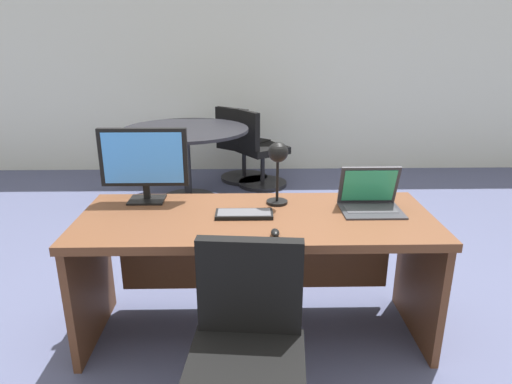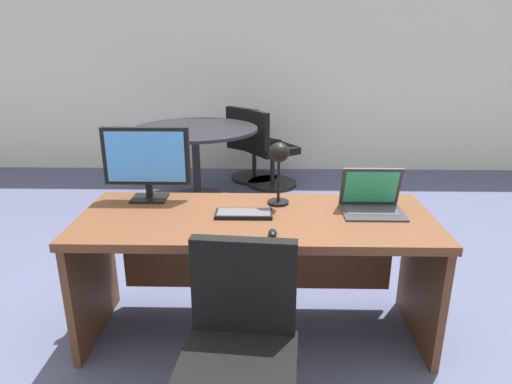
{
  "view_description": "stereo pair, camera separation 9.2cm",
  "coord_description": "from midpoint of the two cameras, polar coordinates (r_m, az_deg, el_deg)",
  "views": [
    {
      "loc": [
        -0.05,
        -2.18,
        1.6
      ],
      "look_at": [
        0.0,
        0.04,
        0.85
      ],
      "focal_mm": 31.35,
      "sensor_mm": 36.0,
      "label": 1
    },
    {
      "loc": [
        0.05,
        -2.18,
        1.6
      ],
      "look_at": [
        0.0,
        0.04,
        0.85
      ],
      "focal_mm": 31.35,
      "sensor_mm": 36.0,
      "label": 2
    }
  ],
  "objects": [
    {
      "name": "keyboard",
      "position": [
        2.35,
        -0.43,
        -2.79
      ],
      "size": [
        0.3,
        0.13,
        0.02
      ],
      "color": "black",
      "rests_on": "desk"
    },
    {
      "name": "desk_lamp",
      "position": [
        2.43,
        4.04,
        4.02
      ],
      "size": [
        0.12,
        0.14,
        0.36
      ],
      "color": "black",
      "rests_on": "desk"
    },
    {
      "name": "meeting_table",
      "position": [
        4.6,
        -7.16,
        5.86
      ],
      "size": [
        1.27,
        1.27,
        0.77
      ],
      "color": "black",
      "rests_on": "ground"
    },
    {
      "name": "meeting_chair_far",
      "position": [
        5.08,
        2.12,
        4.69
      ],
      "size": [
        0.65,
        0.64,
        0.88
      ],
      "color": "black",
      "rests_on": "ground"
    },
    {
      "name": "office_chair",
      "position": [
        1.93,
        -0.7,
        -21.95
      ],
      "size": [
        0.56,
        0.56,
        0.85
      ],
      "color": "black",
      "rests_on": "ground"
    },
    {
      "name": "desk",
      "position": [
        2.47,
        1.08,
        -6.72
      ],
      "size": [
        1.87,
        0.73,
        0.73
      ],
      "color": "#56331E",
      "rests_on": "ground"
    },
    {
      "name": "mouse",
      "position": [
        2.11,
        3.38,
        -5.26
      ],
      "size": [
        0.04,
        0.07,
        0.03
      ],
      "color": "black",
      "rests_on": "desk"
    },
    {
      "name": "monitor",
      "position": [
        2.59,
        -12.82,
        4.12
      ],
      "size": [
        0.49,
        0.16,
        0.42
      ],
      "color": "black",
      "rests_on": "desk"
    },
    {
      "name": "meeting_chair_near",
      "position": [
        5.29,
        -0.11,
        5.34
      ],
      "size": [
        0.65,
        0.65,
        0.89
      ],
      "color": "black",
      "rests_on": "ground"
    },
    {
      "name": "ground",
      "position": [
        4.02,
        1.1,
        -4.71
      ],
      "size": [
        12.0,
        12.0,
        0.0
      ],
      "primitive_type": "plane",
      "color": "#474C6B"
    },
    {
      "name": "laptop",
      "position": [
        2.5,
        15.54,
        -0.71
      ],
      "size": [
        0.32,
        0.25,
        0.24
      ],
      "color": "#2D2D33",
      "rests_on": "desk"
    },
    {
      "name": "back_wall",
      "position": [
        5.7,
        1.26,
        16.77
      ],
      "size": [
        10.0,
        0.1,
        2.8
      ],
      "primitive_type": "cube",
      "color": "silver",
      "rests_on": "ground"
    }
  ]
}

